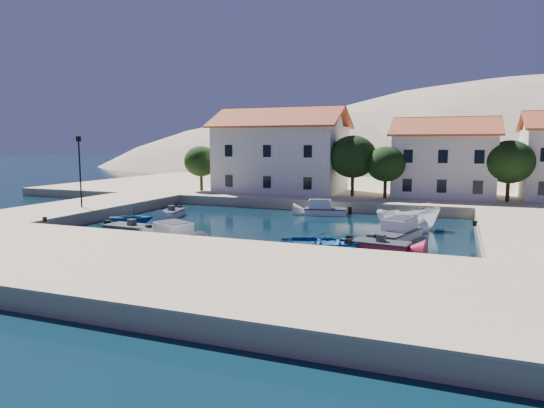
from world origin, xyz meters
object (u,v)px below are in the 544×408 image
Objects in this scene: building_mid at (444,157)px; cabin_cruiser_east at (396,233)px; cabin_cruiser_south at (169,235)px; rowboat_south at (324,250)px; building_left at (281,149)px; lamppost at (80,165)px; boat_east at (408,230)px.

cabin_cruiser_east is (-2.37, -20.77, -4.75)m from building_mid.
rowboat_south is at bearing 34.35° from cabin_cruiser_south.
cabin_cruiser_east is at bearing 50.47° from cabin_cruiser_south.
building_left is 27.96m from rowboat_south.
building_left is 23.10m from lamppost.
cabin_cruiser_east is (3.78, 4.86, 0.48)m from rowboat_south.
boat_east is at bearing -43.86° from building_left.
building_mid reaches higher than cabin_cruiser_east.
building_left is 23.02m from boat_east.
building_mid reaches higher than cabin_cruiser_south.
lamppost is (-29.50, -21.00, -0.47)m from building_mid.
building_mid is 36.21m from lamppost.
building_left is 1.40× the size of building_mid.
building_left is 2.74× the size of cabin_cruiser_east.
building_mid is 17.33m from boat_east.
cabin_cruiser_south is (1.36, -26.00, -5.46)m from building_left.
lamppost is at bearing -144.55° from building_mid.
boat_east is (0.41, 4.35, -0.48)m from cabin_cruiser_east.
rowboat_south is 6.17m from cabin_cruiser_east.
cabin_cruiser_south is at bearing 104.38° from boat_east.
cabin_cruiser_south reaches higher than boat_east.
building_mid is at bearing 35.45° from lamppost.
boat_east is (-1.96, -16.41, -5.22)m from building_mid.
cabin_cruiser_south is 10.59m from rowboat_south.
cabin_cruiser_east is at bearing -96.52° from building_mid.
building_left reaches higher than lamppost.
cabin_cruiser_east is 1.09× the size of boat_east.
building_mid is at bearing 3.18° from building_left.
cabin_cruiser_south is at bearing -25.00° from lamppost.
cabin_cruiser_east is at bearing -52.31° from rowboat_south.
cabin_cruiser_east is 4.40m from boat_east.
lamppost is 24.27m from rowboat_south.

